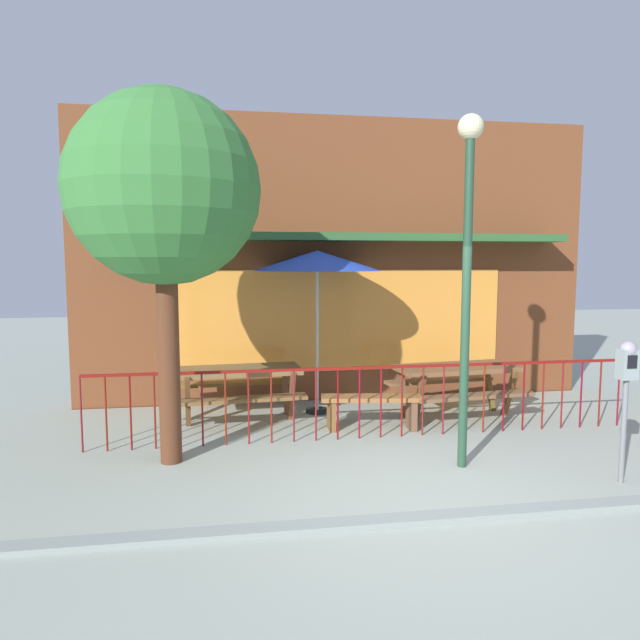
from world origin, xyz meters
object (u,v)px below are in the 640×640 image
object	(u,v)px
picnic_table_left	(239,379)
patio_umbrella	(317,262)
picnic_table_right	(456,377)
patio_bench	(372,405)
street_lamp	(468,241)
street_tree	(164,191)
parking_meter_near	(627,374)

from	to	relation	value
picnic_table_left	patio_umbrella	bearing A→B (deg)	10.96
picnic_table_right	patio_bench	bearing A→B (deg)	-161.78
picnic_table_left	street_lamp	size ratio (longest dim) A/B	0.48
patio_bench	picnic_table_left	bearing A→B (deg)	156.42
picnic_table_left	picnic_table_right	size ratio (longest dim) A/B	0.98
street_lamp	picnic_table_left	bearing A→B (deg)	136.73
picnic_table_right	street_tree	xyz separation A→B (m)	(-4.06, -1.34, 2.51)
picnic_table_right	street_lamp	size ratio (longest dim) A/B	0.49
picnic_table_right	patio_bench	xyz separation A→B (m)	(-1.43, -0.47, -0.26)
patio_umbrella	street_lamp	world-z (taller)	street_lamp
patio_umbrella	picnic_table_left	bearing A→B (deg)	-169.04
street_tree	street_lamp	size ratio (longest dim) A/B	1.08
patio_bench	street_tree	world-z (taller)	street_tree
picnic_table_left	patio_bench	world-z (taller)	picnic_table_left
patio_bench	parking_meter_near	world-z (taller)	parking_meter_near
picnic_table_right	street_tree	world-z (taller)	street_tree
picnic_table_right	picnic_table_left	bearing A→B (deg)	174.36
picnic_table_right	patio_bench	size ratio (longest dim) A/B	1.35
street_lamp	street_tree	bearing A→B (deg)	168.45
street_tree	street_lamp	xyz separation A→B (m)	(3.30, -0.67, -0.56)
picnic_table_left	street_lamp	xyz separation A→B (m)	(2.48, -2.34, 1.95)
parking_meter_near	street_tree	bearing A→B (deg)	163.75
patio_bench	street_lamp	distance (m)	2.78
patio_umbrella	street_tree	xyz separation A→B (m)	(-2.02, -1.90, 0.78)
parking_meter_near	street_lamp	xyz separation A→B (m)	(-1.48, 0.72, 1.39)
street_tree	picnic_table_left	bearing A→B (deg)	63.83
patio_bench	parking_meter_near	distance (m)	3.23
street_tree	street_lamp	distance (m)	3.41
patio_umbrella	patio_bench	distance (m)	2.31
picnic_table_left	parking_meter_near	world-z (taller)	parking_meter_near
patio_bench	street_lamp	xyz separation A→B (m)	(0.67, -1.55, 2.21)
patio_bench	street_lamp	size ratio (longest dim) A/B	0.36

